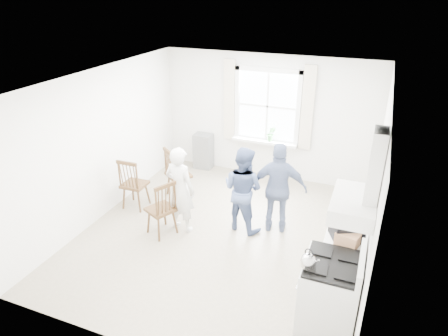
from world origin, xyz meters
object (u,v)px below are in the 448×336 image
at_px(windsor_chair_b, 173,168).
at_px(gas_stove, 329,294).
at_px(person_mid, 243,189).
at_px(low_cabinet, 342,263).
at_px(person_right, 279,189).
at_px(windsor_chair_a, 131,179).
at_px(windsor_chair_c, 164,204).
at_px(person_left, 180,190).
at_px(stereo_stack, 347,226).

bearing_deg(windsor_chair_b, gas_stove, -33.76).
distance_m(windsor_chair_b, person_mid, 1.67).
height_order(low_cabinet, person_right, person_right).
height_order(windsor_chair_a, windsor_chair_b, windsor_chair_b).
height_order(windsor_chair_c, person_left, person_left).
height_order(low_cabinet, windsor_chair_b, windsor_chair_b).
xyz_separation_m(windsor_chair_a, windsor_chair_b, (0.50, 0.68, 0.01)).
bearing_deg(windsor_chair_a, windsor_chair_b, 53.46).
bearing_deg(low_cabinet, windsor_chair_b, 156.02).
xyz_separation_m(windsor_chair_a, person_left, (1.14, -0.25, 0.14)).
relative_size(low_cabinet, person_right, 0.57).
bearing_deg(windsor_chair_c, stereo_stack, -6.62).
bearing_deg(gas_stove, windsor_chair_c, 160.72).
bearing_deg(stereo_stack, windsor_chair_b, 155.16).
relative_size(gas_stove, person_left, 0.74).
bearing_deg(low_cabinet, stereo_stack, -96.57).
distance_m(low_cabinet, windsor_chair_c, 2.87).
bearing_deg(person_left, gas_stove, 163.56).
bearing_deg(gas_stove, person_left, 154.38).
relative_size(stereo_stack, windsor_chair_b, 0.46).
height_order(gas_stove, person_left, person_left).
xyz_separation_m(stereo_stack, person_left, (-2.69, 0.62, -0.31)).
distance_m(gas_stove, person_right, 2.16).
bearing_deg(windsor_chair_c, windsor_chair_a, 151.51).
bearing_deg(low_cabinet, windsor_chair_c, 174.53).
height_order(stereo_stack, windsor_chair_b, stereo_stack).
bearing_deg(low_cabinet, person_left, 168.27).
bearing_deg(person_right, stereo_stack, 122.59).
distance_m(windsor_chair_c, person_mid, 1.31).
bearing_deg(person_left, low_cabinet, 177.45).
bearing_deg(stereo_stack, low_cabinet, 83.43).
bearing_deg(person_left, stereo_stack, 176.26).
relative_size(windsor_chair_a, person_right, 0.64).
bearing_deg(person_mid, person_right, -150.72).
xyz_separation_m(stereo_stack, person_mid, (-1.74, 1.03, -0.32)).
bearing_deg(person_mid, windsor_chair_c, 46.88).
xyz_separation_m(windsor_chair_c, person_right, (1.67, 0.86, 0.18)).
height_order(person_left, person_mid, person_left).
xyz_separation_m(low_cabinet, stereo_stack, (-0.01, -0.06, 0.62)).
bearing_deg(stereo_stack, gas_stove, -95.60).
relative_size(person_left, person_right, 0.95).
bearing_deg(windsor_chair_b, windsor_chair_c, -68.05).
xyz_separation_m(person_left, person_right, (1.51, 0.57, 0.04)).
bearing_deg(stereo_stack, person_right, 134.79).
xyz_separation_m(gas_stove, windsor_chair_c, (-2.78, 0.97, 0.12)).
relative_size(windsor_chair_a, person_mid, 0.68).
xyz_separation_m(windsor_chair_c, person_mid, (1.10, 0.70, 0.14)).
height_order(windsor_chair_c, person_right, person_right).
xyz_separation_m(person_left, person_mid, (0.95, 0.42, -0.01)).
distance_m(gas_stove, windsor_chair_a, 4.06).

